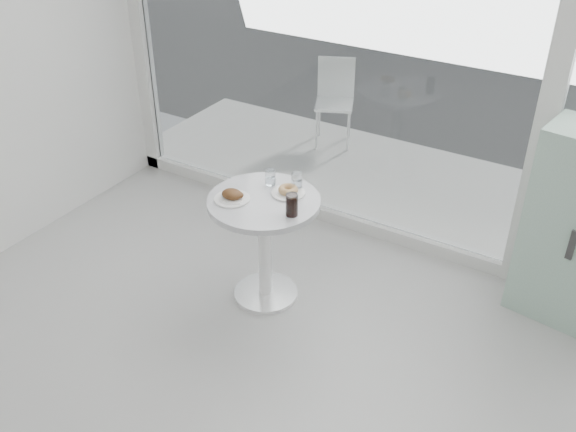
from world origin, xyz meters
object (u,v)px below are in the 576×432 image
Objects in this scene: main_table at (264,228)px; patio_chair at (335,96)px; water_tumbler_a at (270,178)px; plate_fritter at (233,196)px; cola_glass at (292,205)px; plate_donut at (288,191)px; water_tumbler_b at (297,182)px.

patio_chair is (-0.71, 2.35, -0.03)m from main_table.
patio_chair is 2.29m from water_tumbler_a.
cola_glass is (0.41, 0.04, 0.04)m from plate_fritter.
main_table is 0.94× the size of patio_chair.
cola_glass reaches higher than plate_donut.
cola_glass reaches higher than patio_chair.
main_table is 3.54× the size of plate_donut.
patio_chair is at bearing 106.58° from water_tumbler_a.
patio_chair is 5.75× the size of cola_glass.
main_table is at bearing -116.12° from water_tumbler_b.
plate_fritter is at bearing -109.01° from water_tumbler_a.
water_tumbler_a is 0.75× the size of cola_glass.
water_tumbler_a is (0.65, -2.18, 0.30)m from patio_chair.
plate_fritter is at bearing -101.13° from patio_chair.
main_table is at bearing 164.48° from cola_glass.
main_table is 7.23× the size of water_tumbler_a.
main_table is 0.29m from plate_donut.
plate_donut is 1.52× the size of cola_glass.
plate_fritter is 0.36m from plate_donut.
main_table is 5.39× the size of cola_glass.
water_tumbler_b is (0.01, 0.09, 0.03)m from plate_donut.
water_tumbler_a is at bearing 165.23° from plate_donut.
water_tumbler_a reaches higher than main_table.
patio_chair is 7.34× the size of water_tumbler_b.
patio_chair is at bearing 111.60° from cola_glass.
patio_chair is 2.30m from water_tumbler_b.
water_tumbler_a is at bearing 141.52° from cola_glass.
patio_chair is at bearing 102.59° from plate_fritter.
cola_glass is at bearing -64.85° from water_tumbler_b.
main_table is 0.39m from cola_glass.
water_tumbler_b is (0.82, -2.13, 0.30)m from patio_chair.
plate_fritter reaches higher than main_table.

